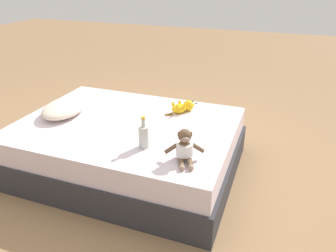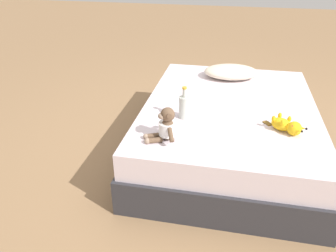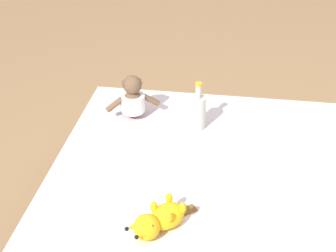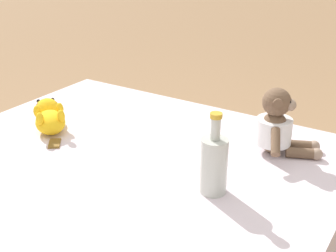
# 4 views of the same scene
# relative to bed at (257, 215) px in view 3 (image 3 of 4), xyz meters

# --- Properties ---
(ground_plane) EXTENTS (16.00, 16.00, 0.00)m
(ground_plane) POSITION_rel_bed_xyz_m (0.00, 0.00, -0.23)
(ground_plane) COLOR #93704C
(bed) EXTENTS (1.44, 1.92, 0.47)m
(bed) POSITION_rel_bed_xyz_m (0.00, 0.00, 0.00)
(bed) COLOR #2D2D33
(bed) RESTS_ON ground_plane
(plush_monkey) EXTENTS (0.25, 0.27, 0.24)m
(plush_monkey) POSITION_rel_bed_xyz_m (-0.41, -0.66, 0.34)
(plush_monkey) COLOR brown
(plush_monkey) RESTS_ON bed
(plush_yellow_creature) EXTENTS (0.29, 0.25, 0.10)m
(plush_yellow_creature) POSITION_rel_bed_xyz_m (0.40, -0.39, 0.29)
(plush_yellow_creature) COLOR yellow
(plush_yellow_creature) RESTS_ON bed
(glass_bottle) EXTENTS (0.08, 0.08, 0.25)m
(glass_bottle) POSITION_rel_bed_xyz_m (-0.34, -0.32, 0.33)
(glass_bottle) COLOR #B7BCB2
(glass_bottle) RESTS_ON bed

